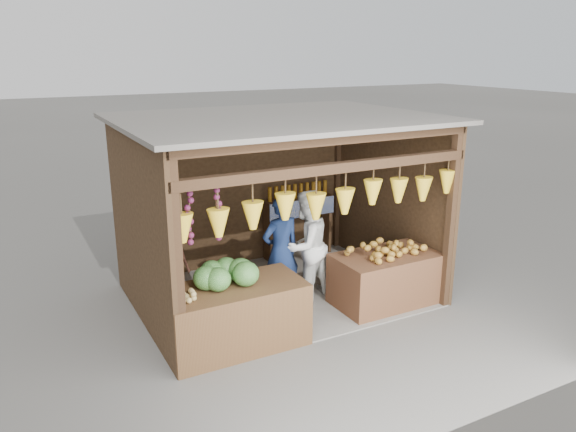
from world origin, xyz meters
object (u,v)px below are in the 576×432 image
(counter_left, at_px, (235,316))
(vendor_seated, at_px, (172,261))
(woman_standing, at_px, (306,246))
(counter_right, at_px, (385,279))
(man_standing, at_px, (281,252))

(counter_left, distance_m, vendor_seated, 1.38)
(woman_standing, bearing_deg, counter_right, 124.21)
(vendor_seated, bearing_deg, counter_left, 145.63)
(counter_right, bearing_deg, man_standing, 154.29)
(counter_left, height_order, woman_standing, woman_standing)
(vendor_seated, bearing_deg, woman_standing, -155.28)
(counter_left, xyz_separation_m, man_standing, (1.03, 0.76, 0.42))
(woman_standing, relative_size, vendor_seated, 1.70)
(man_standing, relative_size, vendor_seated, 1.70)
(woman_standing, bearing_deg, counter_left, 10.42)
(counter_left, relative_size, counter_right, 1.17)
(man_standing, bearing_deg, woman_standing, 179.57)
(counter_right, distance_m, woman_standing, 1.23)
(counter_right, bearing_deg, counter_left, -177.40)
(counter_right, height_order, man_standing, man_standing)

